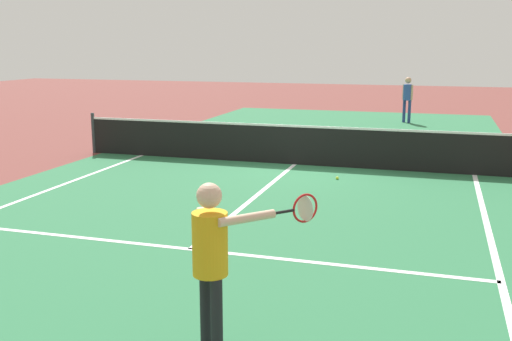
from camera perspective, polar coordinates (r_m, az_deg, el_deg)
ground_plane at (r=14.48m, az=3.73°, el=0.58°), size 60.00×60.00×0.00m
court_surface_inbounds at (r=14.48m, az=3.73°, el=0.59°), size 10.62×24.40×0.00m
line_sideline_right at (r=8.42m, az=22.13°, el=-8.72°), size 0.10×11.89×0.01m
line_service_near at (r=8.58m, az=-6.26°, el=-7.48°), size 8.22×0.10×0.01m
line_center_service at (r=11.46m, az=0.03°, el=-2.42°), size 0.10×6.40×0.01m
net at (r=14.39m, az=3.76°, el=2.51°), size 11.16×0.09×1.07m
player_near at (r=5.39m, az=-4.11°, el=-7.70°), size 1.01×0.83×1.67m
player_far at (r=22.85m, az=14.29°, el=7.03°), size 0.38×0.32×1.68m
tennis_ball_near_net at (r=12.95m, az=7.77°, el=-0.72°), size 0.07×0.07×0.07m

